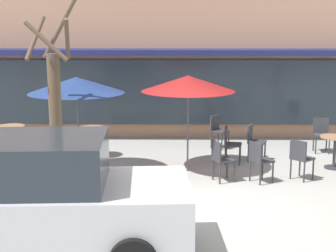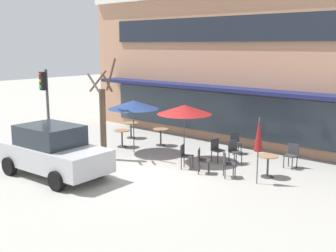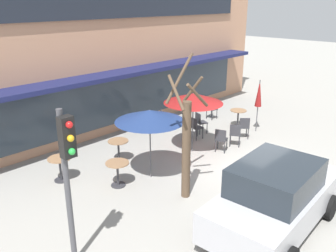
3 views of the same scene
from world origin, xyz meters
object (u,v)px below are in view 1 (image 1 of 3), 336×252
object	(u,v)px
cafe_table_by_tree	(92,137)
cafe_chair_3	(218,129)
patio_umbrella_cream_folded	(188,83)
cafe_chair_0	(230,142)
cafe_table_mid_patio	(35,149)
patio_umbrella_corner_open	(76,85)
cafe_chair_2	(254,140)
cafe_chair_5	(301,156)
cafe_chair_1	(221,158)
cafe_table_near_wall	(335,147)
cafe_chair_6	(259,159)
cafe_table_streetside	(11,135)
cafe_chair_4	(321,132)
parked_sedan	(40,198)
street_tree	(56,114)

from	to	relation	value
cafe_table_by_tree	cafe_chair_3	bearing A→B (deg)	17.28
patio_umbrella_cream_folded	cafe_chair_0	distance (m)	1.95
cafe_table_mid_patio	cafe_chair_0	xyz separation A→B (m)	(4.53, 0.75, 0.01)
patio_umbrella_cream_folded	cafe_chair_0	world-z (taller)	patio_umbrella_cream_folded
patio_umbrella_corner_open	cafe_chair_2	world-z (taller)	patio_umbrella_corner_open
cafe_table_by_tree	cafe_chair_5	distance (m)	5.18
cafe_chair_1	cafe_chair_5	bearing A→B (deg)	4.34
cafe_table_near_wall	cafe_table_by_tree	bearing A→B (deg)	170.31
cafe_chair_5	cafe_chair_6	world-z (taller)	same
patio_umbrella_cream_folded	cafe_chair_0	bearing A→B (deg)	34.11
cafe_table_streetside	cafe_chair_4	distance (m)	8.07
cafe_table_streetside	cafe_chair_1	distance (m)	5.65
parked_sedan	cafe_table_streetside	bearing A→B (deg)	111.12
cafe_table_mid_patio	patio_umbrella_corner_open	world-z (taller)	patio_umbrella_corner_open
cafe_table_near_wall	cafe_table_streetside	world-z (taller)	same
cafe_table_by_tree	cafe_chair_5	world-z (taller)	cafe_chair_5
cafe_chair_1	cafe_chair_6	world-z (taller)	same
cafe_table_mid_patio	patio_umbrella_cream_folded	world-z (taller)	patio_umbrella_cream_folded
cafe_chair_3	cafe_chair_5	bearing A→B (deg)	-62.53
cafe_table_near_wall	cafe_chair_6	distance (m)	2.26
patio_umbrella_corner_open	cafe_chair_5	distance (m)	5.08
cafe_table_mid_patio	cafe_chair_1	xyz separation A→B (m)	(4.17, -0.74, 0.01)
cafe_chair_0	cafe_chair_4	distance (m)	2.78
patio_umbrella_cream_folded	cafe_chair_4	distance (m)	4.30
parked_sedan	cafe_chair_0	bearing A→B (deg)	57.53
patio_umbrella_cream_folded	cafe_chair_1	xyz separation A→B (m)	(0.68, -0.78, -1.50)
patio_umbrella_corner_open	cafe_chair_6	size ratio (longest dim) A/B	2.47
cafe_chair_4	cafe_chair_6	world-z (taller)	same
patio_umbrella_corner_open	parked_sedan	world-z (taller)	patio_umbrella_corner_open
cafe_chair_2	cafe_table_by_tree	bearing A→B (deg)	175.70
cafe_table_near_wall	cafe_table_mid_patio	size ratio (longest dim) A/B	1.00
cafe_table_mid_patio	street_tree	world-z (taller)	street_tree
cafe_chair_4	cafe_chair_6	bearing A→B (deg)	-127.28
cafe_table_mid_patio	parked_sedan	bearing A→B (deg)	-73.87
cafe_table_streetside	street_tree	xyz separation A→B (m)	(1.96, -3.36, 1.14)
cafe_chair_2	cafe_chair_4	xyz separation A→B (m)	(1.90, 0.89, 0.00)
cafe_chair_2	cafe_table_mid_patio	bearing A→B (deg)	-168.74
cafe_table_near_wall	patio_umbrella_cream_folded	size ratio (longest dim) A/B	0.35
cafe_table_near_wall	cafe_chair_0	size ratio (longest dim) A/B	0.85
cafe_chair_6	cafe_chair_4	bearing A→B (deg)	52.72
cafe_chair_0	cafe_table_near_wall	bearing A→B (deg)	-9.77
cafe_chair_0	cafe_chair_2	bearing A→B (deg)	23.99
cafe_chair_2	street_tree	xyz separation A→B (m)	(-4.21, -2.86, 1.13)
cafe_chair_4	cafe_chair_3	bearing A→B (deg)	170.96
cafe_table_by_tree	cafe_chair_2	size ratio (longest dim) A/B	0.85
cafe_chair_6	parked_sedan	distance (m)	5.16
street_tree	cafe_chair_4	bearing A→B (deg)	31.60
cafe_table_by_tree	cafe_chair_0	distance (m)	3.48
cafe_table_streetside	cafe_chair_0	world-z (taller)	cafe_chair_0
cafe_chair_6	cafe_table_streetside	bearing A→B (deg)	158.80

